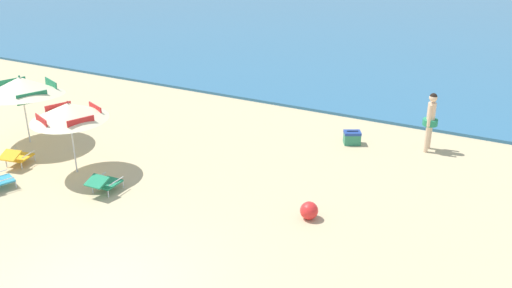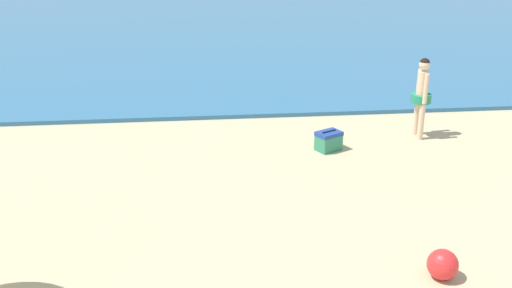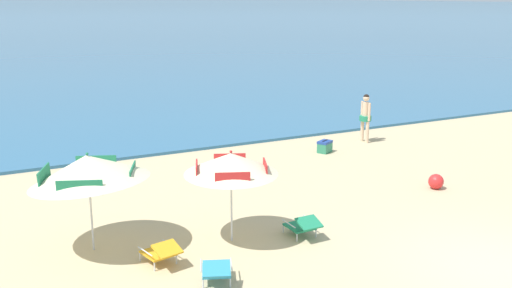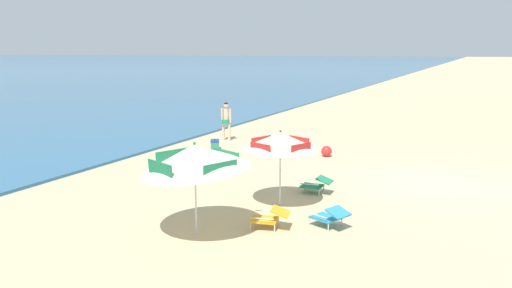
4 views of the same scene
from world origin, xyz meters
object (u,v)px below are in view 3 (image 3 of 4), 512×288
(beach_umbrella_striped_main, at_px, (231,164))
(lounge_chair_under_umbrella, at_px, (161,252))
(lounge_chair_facing_sea, at_px, (303,225))
(lounge_chair_beside_umbrella, at_px, (216,270))
(person_standing_near_shore, at_px, (365,115))
(beach_ball, at_px, (436,182))
(cooler_box, at_px, (325,147))
(beach_umbrella_striped_second, at_px, (88,169))

(beach_umbrella_striped_main, xyz_separation_m, lounge_chair_under_umbrella, (-1.73, -0.45, -1.45))
(beach_umbrella_striped_main, distance_m, lounge_chair_facing_sea, 2.13)
(lounge_chair_beside_umbrella, bearing_deg, lounge_chair_under_umbrella, 117.58)
(lounge_chair_under_umbrella, relative_size, person_standing_near_shore, 0.55)
(lounge_chair_beside_umbrella, bearing_deg, lounge_chair_facing_sea, 24.04)
(lounge_chair_beside_umbrella, relative_size, beach_ball, 2.39)
(beach_umbrella_striped_main, relative_size, lounge_chair_facing_sea, 2.97)
(lounge_chair_beside_umbrella, xyz_separation_m, cooler_box, (7.00, 6.95, -0.07))
(beach_umbrella_striped_main, bearing_deg, cooler_box, 41.76)
(beach_umbrella_striped_main, bearing_deg, lounge_chair_facing_sea, -20.44)
(beach_ball, bearing_deg, lounge_chair_facing_sea, -166.69)
(lounge_chair_under_umbrella, relative_size, beach_ball, 2.31)
(beach_umbrella_striped_main, height_order, lounge_chair_beside_umbrella, beach_umbrella_striped_main)
(beach_umbrella_striped_main, distance_m, beach_umbrella_striped_second, 2.90)
(cooler_box, bearing_deg, beach_umbrella_striped_second, -153.18)
(beach_umbrella_striped_second, height_order, person_standing_near_shore, beach_umbrella_striped_second)
(beach_umbrella_striped_main, height_order, beach_ball, beach_umbrella_striped_main)
(beach_umbrella_striped_main, height_order, person_standing_near_shore, beach_umbrella_striped_main)
(lounge_chair_under_umbrella, distance_m, lounge_chair_beside_umbrella, 1.39)
(beach_umbrella_striped_second, xyz_separation_m, lounge_chair_facing_sea, (4.22, -1.44, -1.48))
(beach_umbrella_striped_main, bearing_deg, beach_umbrella_striped_second, 162.06)
(lounge_chair_facing_sea, distance_m, cooler_box, 7.33)
(lounge_chair_beside_umbrella, relative_size, lounge_chair_facing_sea, 1.13)
(lounge_chair_beside_umbrella, bearing_deg, cooler_box, 44.82)
(lounge_chair_beside_umbrella, bearing_deg, person_standing_near_shore, 39.63)
(beach_umbrella_striped_second, distance_m, lounge_chair_under_umbrella, 2.25)
(beach_umbrella_striped_second, xyz_separation_m, lounge_chair_under_umbrella, (1.03, -1.34, -1.48))
(lounge_chair_facing_sea, height_order, beach_ball, lounge_chair_facing_sea)
(cooler_box, height_order, beach_ball, cooler_box)
(beach_umbrella_striped_main, relative_size, beach_umbrella_striped_second, 0.76)
(beach_ball, bearing_deg, cooler_box, 96.61)
(beach_umbrella_striped_main, height_order, lounge_chair_facing_sea, beach_umbrella_striped_main)
(beach_umbrella_striped_main, relative_size, lounge_chair_under_umbrella, 2.73)
(lounge_chair_under_umbrella, xyz_separation_m, person_standing_near_shore, (9.74, 6.30, 0.73))
(beach_umbrella_striped_second, height_order, lounge_chair_beside_umbrella, beach_umbrella_striped_second)
(beach_umbrella_striped_main, bearing_deg, lounge_chair_beside_umbrella, -122.98)
(cooler_box, xyz_separation_m, beach_ball, (0.54, -4.64, 0.01))
(person_standing_near_shore, bearing_deg, beach_umbrella_striped_main, -143.83)
(beach_umbrella_striped_second, bearing_deg, lounge_chair_facing_sea, -18.81)
(lounge_chair_beside_umbrella, distance_m, cooler_box, 9.87)
(person_standing_near_shore, bearing_deg, lounge_chair_under_umbrella, -147.10)
(lounge_chair_facing_sea, height_order, cooler_box, lounge_chair_facing_sea)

